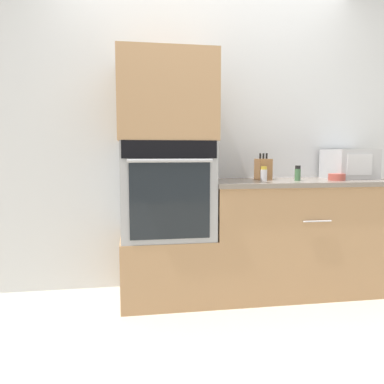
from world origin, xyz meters
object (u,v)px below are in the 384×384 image
Objects in this scene: microwave at (349,164)px; condiment_jar_mid at (264,174)px; bowl at (337,177)px; condiment_jar_near at (298,173)px; knife_block at (263,169)px; wall_oven at (166,189)px.

microwave reaches higher than condiment_jar_mid.
bowl is 1.17× the size of condiment_jar_mid.
condiment_jar_near is 1.05× the size of condiment_jar_mid.
knife_block is (-0.77, -0.02, -0.04)m from microwave.
condiment_jar_near is at bearing -33.13° from knife_block.
condiment_jar_near is (0.23, -0.15, -0.03)m from knife_block.
condiment_jar_mid is (-0.80, -0.14, -0.07)m from microwave.
microwave is at bearing 3.60° from wall_oven.
microwave is 0.57m from condiment_jar_near.
microwave is (1.57, 0.10, 0.18)m from wall_oven.
microwave is at bearing 9.55° from condiment_jar_mid.
condiment_jar_mid is at bearing -170.45° from microwave.
wall_oven is at bearing 176.09° from bowl.
condiment_jar_near reaches higher than bowl.
wall_oven reaches higher than bowl.
bowl is 1.12× the size of condiment_jar_near.
knife_block is 1.91× the size of condiment_jar_mid.
knife_block is 0.28m from condiment_jar_near.
condiment_jar_near is 0.27m from condiment_jar_mid.
microwave is 0.77m from knife_block.
microwave is at bearing 41.14° from bowl.
wall_oven reaches higher than condiment_jar_near.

